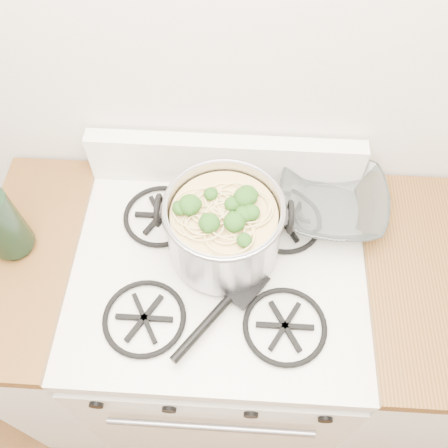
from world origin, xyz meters
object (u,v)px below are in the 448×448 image
(glass_bowl, at_px, (331,206))
(gas_range, at_px, (220,335))
(spatula, at_px, (243,283))
(stock_pot, at_px, (224,228))

(glass_bowl, bearing_deg, gas_range, -146.17)
(gas_range, height_order, glass_bowl, glass_bowl)
(gas_range, xyz_separation_m, spatula, (0.06, -0.05, 0.50))
(gas_range, relative_size, spatula, 2.98)
(stock_pot, distance_m, spatula, 0.14)
(gas_range, xyz_separation_m, glass_bowl, (0.29, 0.20, 0.50))
(spatula, bearing_deg, gas_range, 179.58)
(gas_range, bearing_deg, glass_bowl, 33.83)
(stock_pot, bearing_deg, spatula, -62.98)
(glass_bowl, bearing_deg, spatula, -133.06)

